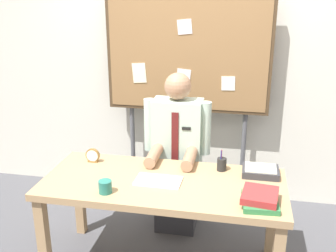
# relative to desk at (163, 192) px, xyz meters

# --- Properties ---
(back_wall) EXTENTS (6.40, 0.08, 2.70)m
(back_wall) POSITION_rel_desk_xyz_m (0.00, 1.26, 0.72)
(back_wall) COLOR silver
(back_wall) RESTS_ON ground_plane
(desk) EXTENTS (1.70, 0.75, 0.72)m
(desk) POSITION_rel_desk_xyz_m (0.00, 0.00, 0.00)
(desk) COLOR tan
(desk) RESTS_ON ground_plane
(person) EXTENTS (0.55, 0.56, 1.38)m
(person) POSITION_rel_desk_xyz_m (0.00, 0.56, 0.01)
(person) COLOR #2D2D33
(person) RESTS_ON ground_plane
(bulletin_board) EXTENTS (1.48, 0.09, 1.99)m
(bulletin_board) POSITION_rel_desk_xyz_m (-0.00, 1.06, 0.80)
(bulletin_board) COLOR #4C3823
(bulletin_board) RESTS_ON ground_plane
(book_stack) EXTENTS (0.24, 0.28, 0.08)m
(book_stack) POSITION_rel_desk_xyz_m (0.66, -0.19, 0.13)
(book_stack) COLOR #337F47
(book_stack) RESTS_ON desk
(open_notebook) EXTENTS (0.32, 0.19, 0.01)m
(open_notebook) POSITION_rel_desk_xyz_m (-0.03, -0.02, 0.09)
(open_notebook) COLOR white
(open_notebook) RESTS_ON desk
(desk_clock) EXTENTS (0.11, 0.04, 0.11)m
(desk_clock) POSITION_rel_desk_xyz_m (-0.60, 0.21, 0.14)
(desk_clock) COLOR olive
(desk_clock) RESTS_ON desk
(coffee_mug) EXTENTS (0.09, 0.09, 0.09)m
(coffee_mug) POSITION_rel_desk_xyz_m (-0.34, -0.24, 0.13)
(coffee_mug) COLOR #267266
(coffee_mug) RESTS_ON desk
(pen_holder) EXTENTS (0.07, 0.07, 0.16)m
(pen_holder) POSITION_rel_desk_xyz_m (0.39, 0.25, 0.14)
(pen_holder) COLOR #262626
(pen_holder) RESTS_ON desk
(paper_tray) EXTENTS (0.26, 0.20, 0.06)m
(paper_tray) POSITION_rel_desk_xyz_m (0.67, 0.23, 0.12)
(paper_tray) COLOR #333338
(paper_tray) RESTS_ON desk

